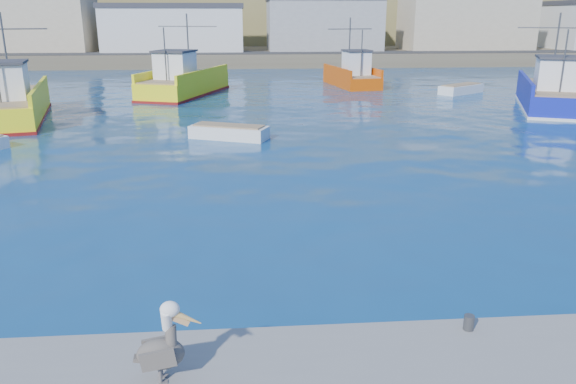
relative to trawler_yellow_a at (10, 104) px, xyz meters
The scene contains 10 objects.
ground 28.05m from the trawler_yellow_a, 56.32° to the right, with size 260.00×260.00×0.00m, color navy.
dock_bollards 31.23m from the trawler_yellow_a, 58.87° to the right, with size 36.20×0.20×0.30m.
far_shore 87.63m from the trawler_yellow_a, 79.74° to the left, with size 200.00×81.00×24.00m.
trawler_yellow_a is the anchor object (origin of this frame).
trawler_yellow_b 14.46m from the trawler_yellow_a, 48.79° to the left, with size 7.06×11.41×6.45m.
trawler_blue 35.84m from the trawler_yellow_a, ahead, with size 7.76×11.74×6.49m.
boat_orange 29.01m from the trawler_yellow_a, 32.68° to the left, with size 4.30×8.38×6.04m.
skiff_mid 15.07m from the trawler_yellow_a, 25.59° to the right, with size 4.34×2.89×0.89m.
skiff_far 34.02m from the trawler_yellow_a, 17.06° to the left, with size 4.43×3.74×0.94m.
pelican 30.68m from the trawler_yellow_a, 65.04° to the right, with size 1.16×0.51×1.42m.
Camera 1 is at (-1.20, -12.55, 6.26)m, focal length 35.00 mm.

